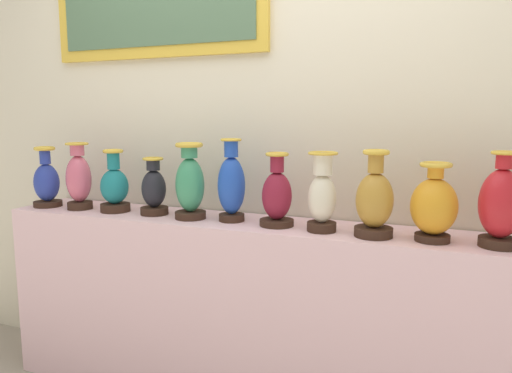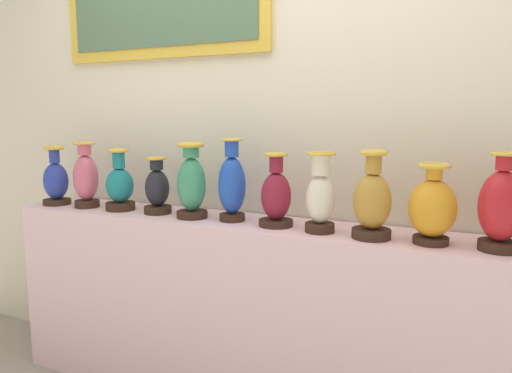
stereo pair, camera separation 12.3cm
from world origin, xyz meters
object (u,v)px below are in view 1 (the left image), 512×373
(vase_sapphire, at_px, (231,185))
(vase_crimson, at_px, (501,205))
(vase_cobalt, at_px, (47,182))
(vase_ochre, at_px, (374,201))
(vase_jade, at_px, (190,184))
(vase_teal, at_px, (115,187))
(vase_onyx, at_px, (154,190))
(vase_ivory, at_px, (322,196))
(vase_rose, at_px, (79,179))
(vase_amber, at_px, (434,206))
(vase_burgundy, at_px, (277,196))

(vase_sapphire, bearing_deg, vase_crimson, -2.15)
(vase_cobalt, bearing_deg, vase_ochre, -0.41)
(vase_jade, height_order, vase_crimson, vase_jade)
(vase_jade, bearing_deg, vase_teal, 179.23)
(vase_cobalt, distance_m, vase_crimson, 2.26)
(vase_onyx, relative_size, vase_ochre, 0.81)
(vase_ivory, xyz_separation_m, vase_ochre, (0.22, -0.01, -0.01))
(vase_teal, distance_m, vase_sapphire, 0.67)
(vase_ivory, distance_m, vase_ochre, 0.22)
(vase_cobalt, distance_m, vase_ochre, 1.79)
(vase_rose, height_order, vase_amber, vase_rose)
(vase_burgundy, bearing_deg, vase_amber, -2.37)
(vase_sapphire, relative_size, vase_ochre, 1.09)
(vase_cobalt, height_order, vase_jade, vase_jade)
(vase_crimson, bearing_deg, vase_cobalt, 179.95)
(vase_sapphire, bearing_deg, vase_ivory, -5.34)
(vase_amber, bearing_deg, vase_burgundy, 177.63)
(vase_jade, height_order, vase_ochre, vase_jade)
(vase_cobalt, relative_size, vase_ochre, 0.92)
(vase_sapphire, distance_m, vase_ochre, 0.68)
(vase_jade, bearing_deg, vase_cobalt, -178.97)
(vase_cobalt, height_order, vase_ivory, vase_ivory)
(vase_ivory, relative_size, vase_amber, 1.09)
(vase_rose, xyz_separation_m, vase_onyx, (0.46, 0.03, -0.04))
(vase_jade, distance_m, vase_ivory, 0.67)
(vase_teal, height_order, vase_onyx, vase_teal)
(vase_rose, distance_m, vase_onyx, 0.46)
(vase_jade, bearing_deg, vase_burgundy, 1.21)
(vase_onyx, bearing_deg, vase_crimson, -1.32)
(vase_sapphire, relative_size, vase_amber, 1.24)
(vase_onyx, distance_m, vase_ochre, 1.11)
(vase_cobalt, xyz_separation_m, vase_amber, (2.02, -0.00, 0.01))
(vase_onyx, height_order, vase_jade, vase_jade)
(vase_cobalt, height_order, vase_rose, vase_rose)
(vase_cobalt, relative_size, vase_rose, 0.93)
(vase_teal, bearing_deg, vase_rose, -176.18)
(vase_jade, bearing_deg, vase_rose, -179.26)
(vase_ivory, distance_m, vase_crimson, 0.69)
(vase_rose, xyz_separation_m, vase_ivory, (1.35, -0.01, -0.01))
(vase_teal, xyz_separation_m, vase_ochre, (1.35, -0.04, 0.02))
(vase_jade, relative_size, vase_crimson, 1.01)
(vase_onyx, relative_size, vase_sapphire, 0.74)
(vase_teal, relative_size, vase_crimson, 0.89)
(vase_onyx, height_order, vase_amber, vase_amber)
(vase_teal, distance_m, vase_burgundy, 0.90)
(vase_onyx, relative_size, vase_jade, 0.79)
(vase_amber, bearing_deg, vase_ochre, -177.39)
(vase_cobalt, relative_size, vase_jade, 0.90)
(vase_sapphire, bearing_deg, vase_amber, -2.73)
(vase_onyx, distance_m, vase_crimson, 1.58)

